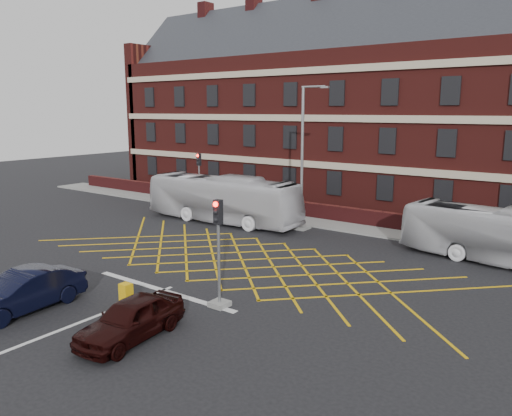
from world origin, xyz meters
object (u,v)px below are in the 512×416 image
Objects in this scene: traffic_light_near at (219,263)px; utility_cabinet at (126,295)px; car_navy at (23,292)px; bus_right at (507,237)px; traffic_light_far at (199,185)px; direction_signs at (179,187)px; car_maroon at (131,319)px; street_lamp at (303,181)px; bus_left at (223,199)px.

traffic_light_near is 4.51× the size of utility_cabinet.
bus_right is at bearing 47.62° from car_navy.
traffic_light_near is 1.00× the size of traffic_light_far.
direction_signs is 22.35m from utility_cabinet.
car_maroon is at bearing -48.76° from direction_signs.
car_maroon reaches higher than utility_cabinet.
utility_cabinet is (-10.92, -14.78, -0.95)m from bus_right.
bus_right is 22.58m from traffic_light_far.
bus_right is 25.26m from direction_signs.
traffic_light_near is 0.47× the size of street_lamp.
direction_signs is at bearing 125.71° from car_maroon.
traffic_light_far reaches higher than car_maroon.
direction_signs is 2.32× the size of utility_cabinet.
utility_cabinet is (2.83, 2.62, -0.31)m from car_navy.
traffic_light_near is at bearing 36.64° from utility_cabinet.
bus_right is 10.81× the size of utility_cabinet.
car_navy is at bearing -95.18° from street_lamp.
bus_right reaches higher than direction_signs.
traffic_light_near is at bearing -72.48° from street_lamp.
bus_right reaches higher than utility_cabinet.
traffic_light_near is at bearing -142.16° from bus_left.
car_navy is 5.00× the size of utility_cabinet.
bus_left is 1.27× the size of street_lamp.
car_navy is 1.14× the size of car_maroon.
car_maroon is (-8.56, -16.49, -0.72)m from bus_right.
bus_left is 1.13× the size of bus_right.
street_lamp is at bearing 107.52° from traffic_light_near.
direction_signs reaches higher than car_navy.
bus_right is 18.60m from car_maroon.
street_lamp is at bearing -76.99° from bus_left.
car_navy is at bearing -140.21° from traffic_light_near.
car_navy is at bearing -175.69° from car_maroon.
traffic_light_far is 10.57m from street_lamp.
bus_left reaches higher than car_maroon.
traffic_light_near is (5.76, 4.80, 0.98)m from car_navy.
traffic_light_near reaches higher than utility_cabinet.
utility_cabinet is at bearing 38.71° from car_navy.
bus_right reaches higher than car_maroon.
utility_cabinet is at bearing -85.49° from street_lamp.
traffic_light_near is (0.57, 3.90, 1.06)m from car_maroon.
street_lamp is at bearing 94.51° from utility_cabinet.
street_lamp reaches higher than bus_left.
direction_signs is (-2.66, 0.38, -0.39)m from traffic_light_far.
bus_right is 2.47× the size of car_maroon.
car_maroon is 1.89× the size of direction_signs.
utility_cabinet is at bearing 138.37° from car_maroon.
bus_right is 14.92m from traffic_light_near.
car_maroon is 0.46× the size of street_lamp.
street_lamp is (10.37, -1.54, 1.36)m from traffic_light_far.
car_navy is at bearing -137.22° from utility_cabinet.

